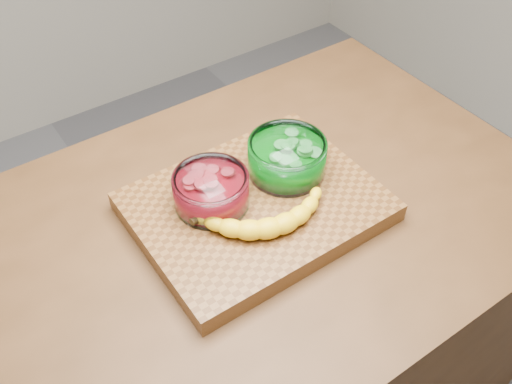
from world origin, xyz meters
TOP-DOWN VIEW (x-y plane):
  - counter at (0.00, 0.00)m, footprint 1.20×0.80m
  - cutting_board at (0.00, 0.00)m, footprint 0.45×0.35m
  - bowl_red at (-0.07, 0.04)m, footprint 0.14×0.14m
  - bowl_green at (0.09, 0.03)m, footprint 0.15×0.15m
  - banana at (-0.01, -0.04)m, footprint 0.27×0.16m

SIDE VIEW (x-z plane):
  - counter at x=0.00m, z-range 0.00..0.90m
  - cutting_board at x=0.00m, z-range 0.90..0.94m
  - banana at x=-0.01m, z-range 0.94..0.98m
  - bowl_red at x=-0.07m, z-range 0.94..1.01m
  - bowl_green at x=0.09m, z-range 0.94..1.01m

